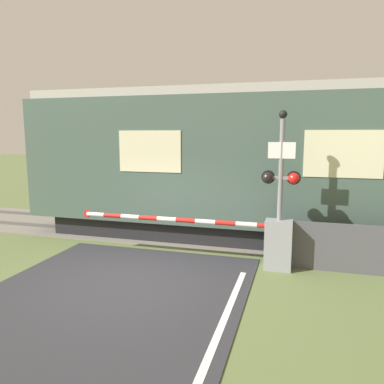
# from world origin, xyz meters

# --- Properties ---
(ground_plane) EXTENTS (80.00, 80.00, 0.00)m
(ground_plane) POSITION_xyz_m (0.00, 0.00, 0.00)
(ground_plane) COLOR #5B6B3D
(track_bed) EXTENTS (36.00, 3.20, 0.13)m
(track_bed) POSITION_xyz_m (0.00, 3.94, 0.02)
(track_bed) COLOR slate
(track_bed) RESTS_ON ground_plane
(train) EXTENTS (17.54, 3.00, 4.29)m
(train) POSITION_xyz_m (4.30, 3.94, 2.19)
(train) COLOR black
(train) RESTS_ON ground_plane
(crossing_barrier) EXTENTS (5.25, 0.44, 1.13)m
(crossing_barrier) POSITION_xyz_m (2.55, 1.51, 0.64)
(crossing_barrier) COLOR gray
(crossing_barrier) RESTS_ON ground_plane
(signal_post) EXTENTS (0.86, 0.26, 3.55)m
(signal_post) POSITION_xyz_m (2.95, 1.57, 2.03)
(signal_post) COLOR gray
(signal_post) RESTS_ON ground_plane
(roadside_fence) EXTENTS (3.68, 0.06, 1.10)m
(roadside_fence) POSITION_xyz_m (4.85, 1.69, 0.55)
(roadside_fence) COLOR #4C4C51
(roadside_fence) RESTS_ON ground_plane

